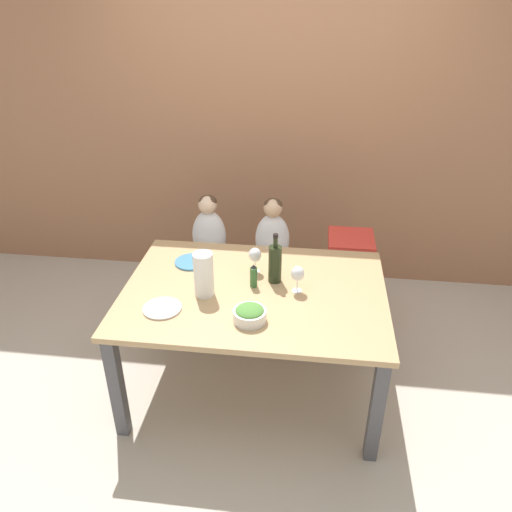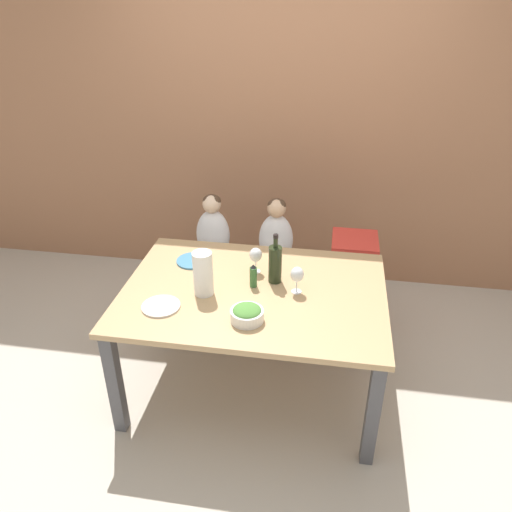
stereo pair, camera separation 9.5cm
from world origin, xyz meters
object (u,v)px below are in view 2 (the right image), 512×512
object	(u,v)px
chair_far_center	(275,272)
paper_towel_roll	(203,273)
wine_bottle	(275,263)
wine_glass_near	(297,275)
chair_right_highchair	(353,259)
wine_glass_far	(256,255)
person_child_left	(213,229)
chair_far_left	(215,267)
dinner_plate_back_left	(193,261)
salad_bowl_large	(247,314)
person_child_center	(276,234)
dinner_plate_front_left	(161,306)

from	to	relation	value
chair_far_center	paper_towel_roll	bearing A→B (deg)	-109.92
wine_bottle	wine_glass_near	bearing A→B (deg)	-34.77
chair_right_highchair	wine_glass_far	distance (m)	0.89
wine_bottle	paper_towel_roll	xyz separation A→B (m)	(-0.39, -0.20, 0.01)
person_child_left	wine_glass_far	world-z (taller)	person_child_left
person_child_left	chair_far_left	bearing A→B (deg)	-90.00
wine_glass_near	wine_glass_far	xyz separation A→B (m)	(-0.27, 0.19, 0.00)
paper_towel_roll	dinner_plate_back_left	bearing A→B (deg)	115.00
wine_glass_far	person_child_left	bearing A→B (deg)	125.81
chair_right_highchair	paper_towel_roll	bearing A→B (deg)	-135.54
wine_glass_far	salad_bowl_large	distance (m)	0.51
chair_far_center	wine_glass_far	xyz separation A→B (m)	(-0.05, -0.57, 0.45)
chair_right_highchair	wine_bottle	size ratio (longest dim) A/B	2.29
person_child_left	wine_glass_near	size ratio (longest dim) A/B	3.08
dinner_plate_back_left	chair_far_center	bearing A→B (deg)	47.30
chair_far_left	chair_right_highchair	size ratio (longest dim) A/B	0.66
chair_far_center	chair_right_highchair	xyz separation A→B (m)	(0.56, 0.00, 0.16)
chair_far_left	paper_towel_roll	size ratio (longest dim) A/B	1.78
wine_glass_near	dinner_plate_back_left	xyz separation A→B (m)	(-0.69, 0.25, -0.11)
person_child_center	dinner_plate_front_left	size ratio (longest dim) A/B	2.36
salad_bowl_large	dinner_plate_front_left	size ratio (longest dim) A/B	0.83
person_child_left	dinner_plate_back_left	bearing A→B (deg)	-90.56
chair_far_left	paper_towel_roll	bearing A→B (deg)	-79.67
chair_far_left	person_child_left	distance (m)	0.32
paper_towel_roll	chair_far_center	bearing A→B (deg)	70.08
chair_far_center	dinner_plate_back_left	xyz separation A→B (m)	(-0.47, -0.51, 0.34)
chair_far_left	person_child_left	xyz separation A→B (m)	(-0.00, 0.00, 0.32)
chair_far_center	salad_bowl_large	xyz separation A→B (m)	(-0.02, -1.07, 0.38)
wine_bottle	salad_bowl_large	xyz separation A→B (m)	(-0.10, -0.41, -0.08)
person_child_center	wine_glass_far	xyz separation A→B (m)	(-0.05, -0.57, 0.13)
person_child_left	wine_glass_far	distance (m)	0.72
person_child_center	salad_bowl_large	xyz separation A→B (m)	(-0.02, -1.07, 0.06)
person_child_center	person_child_left	bearing A→B (deg)	180.00
person_child_center	chair_right_highchair	bearing A→B (deg)	-0.05
person_child_left	salad_bowl_large	distance (m)	1.17
wine_glass_near	wine_bottle	bearing A→B (deg)	145.23
wine_glass_near	chair_far_left	bearing A→B (deg)	131.98
dinner_plate_back_left	wine_bottle	bearing A→B (deg)	-15.34
wine_bottle	dinner_plate_front_left	world-z (taller)	wine_bottle
person_child_left	person_child_center	xyz separation A→B (m)	(0.47, 0.00, 0.00)
person_child_center	wine_glass_near	distance (m)	0.80
chair_far_left	chair_right_highchair	bearing A→B (deg)	0.00
person_child_left	dinner_plate_back_left	world-z (taller)	person_child_left
chair_far_center	person_child_center	distance (m)	0.32
paper_towel_roll	salad_bowl_large	size ratio (longest dim) A/B	1.49
chair_right_highchair	person_child_center	world-z (taller)	person_child_center
chair_far_left	paper_towel_roll	world-z (taller)	paper_towel_roll
paper_towel_roll	wine_glass_far	bearing A→B (deg)	48.18
chair_right_highchair	wine_glass_near	size ratio (longest dim) A/B	4.37
chair_right_highchair	wine_bottle	xyz separation A→B (m)	(-0.49, -0.66, 0.30)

